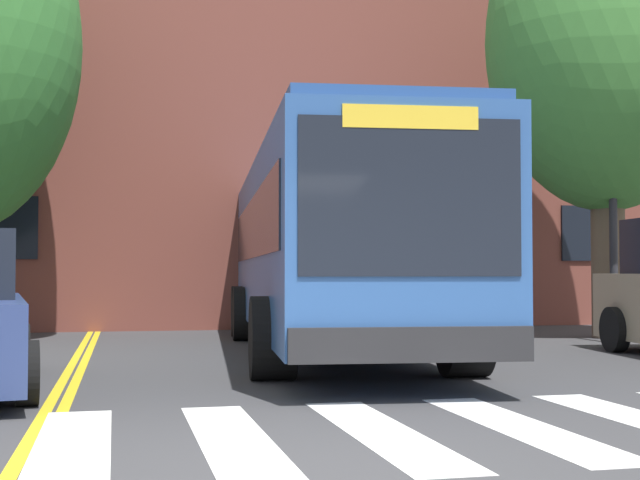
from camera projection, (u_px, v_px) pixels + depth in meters
name	position (u px, v px, depth m)	size (l,w,h in m)	color
ground_plane	(325.00, 474.00, 5.95)	(120.00, 120.00, 0.00)	#38383A
crosswalk	(382.00, 432.00, 7.48)	(13.18, 3.55, 0.01)	white
lane_line_yellow_inner	(92.00, 330.00, 20.53)	(0.12, 36.00, 0.01)	gold
lane_line_yellow_outer	(99.00, 330.00, 20.57)	(0.12, 36.00, 0.01)	gold
city_bus	(329.00, 244.00, 15.03)	(3.75, 12.24, 3.31)	#2D5699
street_tree_curbside_large	(606.00, 43.00, 18.47)	(6.10, 5.89, 9.66)	brown
building_facade	(34.00, 150.00, 24.22)	(34.42, 9.34, 9.30)	brown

